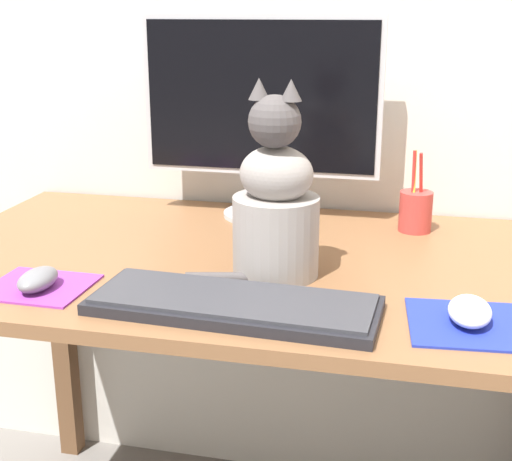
{
  "coord_description": "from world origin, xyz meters",
  "views": [
    {
      "loc": [
        0.29,
        -1.26,
        1.21
      ],
      "look_at": [
        0.04,
        -0.17,
        0.86
      ],
      "focal_mm": 50.0,
      "sensor_mm": 36.0,
      "label": 1
    }
  ],
  "objects": [
    {
      "name": "desk",
      "position": [
        0.0,
        0.0,
        0.65
      ],
      "size": [
        1.31,
        0.75,
        0.75
      ],
      "color": "brown",
      "rests_on": "ground_plane"
    },
    {
      "name": "monitor",
      "position": [
        -0.06,
        0.28,
        1.0
      ],
      "size": [
        0.53,
        0.17,
        0.45
      ],
      "color": "#B2B2B7",
      "rests_on": "desk"
    },
    {
      "name": "keyboard",
      "position": [
        0.02,
        -0.25,
        0.76
      ],
      "size": [
        0.47,
        0.19,
        0.02
      ],
      "rotation": [
        0.0,
        0.0,
        -0.05
      ],
      "color": "black",
      "rests_on": "desk"
    },
    {
      "name": "mousepad_left",
      "position": [
        -0.33,
        -0.24,
        0.75
      ],
      "size": [
        0.17,
        0.15,
        0.0
      ],
      "rotation": [
        0.0,
        0.0,
        -0.01
      ],
      "color": "purple",
      "rests_on": "desk"
    },
    {
      "name": "mousepad_right",
      "position": [
        0.39,
        -0.23,
        0.75
      ],
      "size": [
        0.21,
        0.19,
        0.0
      ],
      "rotation": [
        0.0,
        0.0,
        0.09
      ],
      "color": "#1E2D9E",
      "rests_on": "desk"
    },
    {
      "name": "computer_mouse_left",
      "position": [
        -0.32,
        -0.25,
        0.77
      ],
      "size": [
        0.06,
        0.1,
        0.03
      ],
      "color": "slate",
      "rests_on": "mousepad_left"
    },
    {
      "name": "computer_mouse_right",
      "position": [
        0.38,
        -0.22,
        0.77
      ],
      "size": [
        0.06,
        0.1,
        0.04
      ],
      "color": "white",
      "rests_on": "mousepad_right"
    },
    {
      "name": "cat",
      "position": [
        0.05,
        -0.08,
        0.88
      ],
      "size": [
        0.23,
        0.18,
        0.35
      ],
      "rotation": [
        0.0,
        0.0,
        -0.12
      ],
      "color": "gray",
      "rests_on": "desk"
    },
    {
      "name": "pen_cup",
      "position": [
        0.29,
        0.24,
        0.8
      ],
      "size": [
        0.07,
        0.07,
        0.17
      ],
      "color": "#B23833",
      "rests_on": "desk"
    }
  ]
}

